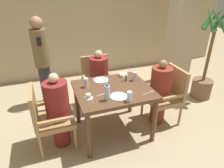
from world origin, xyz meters
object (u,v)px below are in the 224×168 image
Objects in this scene: bowl_small at (123,75)px; water_bottle at (107,93)px; potted_palm at (206,67)px; plate_main_right at (101,80)px; diner_in_far_chair at (99,80)px; chair_far_side at (97,80)px; chair_left_side at (48,116)px; glass_tall_mid at (86,83)px; standing_host at (42,60)px; glass_tall_far at (129,97)px; diner_in_left_chair at (58,110)px; diner_in_right_chair at (160,92)px; teacup_with_saucer at (88,97)px; chair_right_side at (167,93)px; plate_main_left at (119,96)px; glass_tall_near at (134,76)px.

water_bottle reaches higher than bowl_small.
potted_palm is 2.17m from plate_main_right.
chair_far_side is at bearing 90.00° from diner_in_far_chair.
chair_far_side is 7.04× the size of bowl_small.
diner_in_far_chair is (0.94, 0.72, 0.06)m from chair_left_side.
diner_in_far_chair reaches higher than glass_tall_mid.
standing_host reaches higher than glass_tall_far.
diner_in_left_chair is (0.14, 0.00, 0.07)m from chair_left_side.
diner_in_right_chair reaches higher than teacup_with_saucer.
diner_in_far_chair is 1.05m from water_bottle.
chair_left_side reaches higher than plate_main_right.
glass_tall_far is at bearing -52.66° from glass_tall_mid.
diner_in_far_chair reaches higher than water_bottle.
chair_right_side is 3.98× the size of plate_main_right.
standing_host is (-0.91, 0.39, 0.37)m from chair_far_side.
potted_palm is (2.87, 0.42, 0.07)m from diner_in_left_chair.
plate_main_left is at bearing 120.13° from glass_tall_far.
plate_main_right is at bearing 98.27° from plate_main_left.
diner_in_left_chair reaches higher than bowl_small.
water_bottle is 1.63× the size of glass_tall_far.
diner_in_right_chair is (0.80, -0.87, 0.06)m from chair_far_side.
glass_tall_near is (0.40, -0.72, 0.33)m from chair_far_side.
chair_left_side is at bearing 165.27° from plate_main_left.
glass_tall_mid is at bearing 177.82° from glass_tall_near.
plate_main_left is (-0.95, -0.24, 0.26)m from chair_right_side.
diner_in_far_chair is at bearing 137.74° from diner_in_right_chair.
glass_tall_near is (1.31, -1.11, -0.04)m from standing_host.
glass_tall_mid reaches higher than plate_main_left.
diner_in_right_chair is 2.14m from standing_host.
glass_tall_far is at bearing -21.17° from chair_left_side.
glass_tall_mid is (-0.65, -0.17, 0.05)m from bowl_small.
water_bottle is (-0.09, -0.58, 0.10)m from plate_main_right.
water_bottle reaches higher than glass_tall_far.
diner_in_left_chair is 8.06× the size of glass_tall_far.
standing_host reaches higher than bowl_small.
bowl_small is at bearing 116.43° from glass_tall_near.
diner_in_right_chair reaches higher than water_bottle.
standing_host is at bearing 145.91° from chair_right_side.
bowl_small is (0.30, -0.52, 0.28)m from chair_far_side.
teacup_with_saucer is (-2.47, -0.57, 0.15)m from potted_palm.
diner_in_far_chair reaches higher than diner_in_right_chair.
chair_right_side is 0.65m from glass_tall_near.
glass_tall_mid is 1.00× the size of glass_tall_far.
diner_in_far_chair is 8.04× the size of glass_tall_far.
potted_palm is (2.08, -0.45, 0.14)m from chair_far_side.
chair_left_side is 0.83× the size of diner_in_far_chair.
chair_far_side is 0.85× the size of diner_in_right_chair.
plate_main_right is 0.73m from glass_tall_far.
bowl_small is at bearing 35.48° from teacup_with_saucer.
diner_in_far_chair is at bearing 65.63° from teacup_with_saucer.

